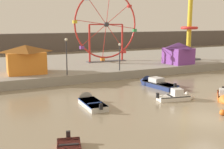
% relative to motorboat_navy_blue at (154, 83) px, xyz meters
% --- Properties ---
extents(ground_plane, '(240.00, 240.00, 0.00)m').
position_rel_motorboat_navy_blue_xyz_m(ground_plane, '(-2.79, -10.66, -0.33)').
color(ground_plane, gray).
extents(quay_promenade, '(110.00, 21.69, 1.01)m').
position_rel_motorboat_navy_blue_xyz_m(quay_promenade, '(-2.79, 15.45, 0.18)').
color(quay_promenade, gray).
rests_on(quay_promenade, ground_plane).
extents(distant_town_skyline, '(140.00, 3.00, 4.40)m').
position_rel_motorboat_navy_blue_xyz_m(distant_town_skyline, '(-2.79, 42.05, 1.87)').
color(distant_town_skyline, '#564C47').
rests_on(distant_town_skyline, ground_plane).
extents(motorboat_navy_blue, '(2.13, 5.55, 1.44)m').
position_rel_motorboat_navy_blue_xyz_m(motorboat_navy_blue, '(0.00, 0.00, 0.00)').
color(motorboat_navy_blue, navy).
rests_on(motorboat_navy_blue, ground_plane).
extents(motorboat_orange_hull, '(3.64, 3.62, 1.24)m').
position_rel_motorboat_navy_blue_xyz_m(motorboat_orange_hull, '(2.32, -7.53, -0.05)').
color(motorboat_orange_hull, orange).
rests_on(motorboat_orange_hull, ground_plane).
extents(motorboat_white_red_stripe, '(3.80, 1.72, 1.31)m').
position_rel_motorboat_navy_blue_xyz_m(motorboat_white_red_stripe, '(-1.27, -5.72, -0.01)').
color(motorboat_white_red_stripe, silver).
rests_on(motorboat_white_red_stripe, ground_plane).
extents(motorboat_pale_grey, '(1.57, 4.55, 1.34)m').
position_rel_motorboat_navy_blue_xyz_m(motorboat_pale_grey, '(-8.90, -3.50, -0.10)').
color(motorboat_pale_grey, silver).
rests_on(motorboat_pale_grey, ground_plane).
extents(ferris_wheel_red_frame, '(10.31, 1.20, 10.55)m').
position_rel_motorboat_navy_blue_xyz_m(ferris_wheel_red_frame, '(0.84, 13.68, 5.98)').
color(ferris_wheel_red_frame, red).
rests_on(ferris_wheel_red_frame, quay_promenade).
extents(drop_tower_yellow_tower, '(2.80, 2.80, 16.67)m').
position_rel_motorboat_navy_blue_xyz_m(drop_tower_yellow_tower, '(13.41, 9.92, 7.31)').
color(drop_tower_yellow_tower, gold).
rests_on(drop_tower_yellow_tower, quay_promenade).
extents(carnival_booth_orange_canopy, '(4.77, 4.13, 3.25)m').
position_rel_motorboat_navy_blue_xyz_m(carnival_booth_orange_canopy, '(-11.83, 8.45, 2.37)').
color(carnival_booth_orange_canopy, orange).
rests_on(carnival_booth_orange_canopy, quay_promenade).
extents(carnival_booth_purple_stall, '(3.94, 3.99, 3.01)m').
position_rel_motorboat_navy_blue_xyz_m(carnival_booth_purple_stall, '(8.97, 6.93, 2.25)').
color(carnival_booth_purple_stall, purple).
rests_on(carnival_booth_purple_stall, quay_promenade).
extents(promenade_lamp_near, '(0.32, 0.32, 3.33)m').
position_rel_motorboat_navy_blue_xyz_m(promenade_lamp_near, '(-1.33, 5.34, 2.90)').
color(promenade_lamp_near, '#2D2D33').
rests_on(promenade_lamp_near, quay_promenade).
extents(promenade_lamp_far, '(0.32, 0.32, 4.09)m').
position_rel_motorboat_navy_blue_xyz_m(promenade_lamp_far, '(-8.02, 5.19, 3.34)').
color(promenade_lamp_far, '#2D2D33').
rests_on(promenade_lamp_far, quay_promenade).
extents(mooring_buoy_orange, '(0.44, 0.44, 0.44)m').
position_rel_motorboat_navy_blue_xyz_m(mooring_buoy_orange, '(-1.21, -10.57, -0.11)').
color(mooring_buoy_orange, orange).
rests_on(mooring_buoy_orange, ground_plane).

